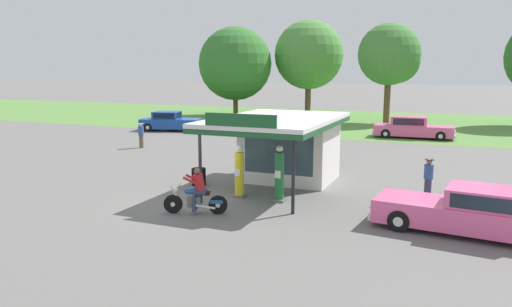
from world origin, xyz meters
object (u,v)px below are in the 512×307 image
(gas_pump_nearside, at_px, (239,174))
(parked_car_second_row_spare, at_px, (281,123))
(bystander_standing_back_lot, at_px, (326,144))
(spare_tire_stack, at_px, (199,177))
(parked_car_back_row_centre, at_px, (170,122))
(parked_car_back_row_right, at_px, (412,128))
(motorcycle_with_rider, at_px, (196,195))
(featured_classic_sedan, at_px, (471,213))
(bystander_admiring_sedan, at_px, (141,135))
(gas_pump_offside, at_px, (279,176))
(bystander_leaning_by_kiosk, at_px, (428,178))

(gas_pump_nearside, bearing_deg, parked_car_second_row_spare, 105.24)
(bystander_standing_back_lot, distance_m, spare_tire_stack, 8.30)
(parked_car_back_row_centre, bearing_deg, parked_car_back_row_right, 9.51)
(motorcycle_with_rider, bearing_deg, bystander_standing_back_lot, 82.00)
(motorcycle_with_rider, distance_m, featured_classic_sedan, 8.63)
(parked_car_second_row_spare, relative_size, spare_tire_stack, 8.01)
(bystander_admiring_sedan, bearing_deg, spare_tire_stack, -41.60)
(parked_car_second_row_spare, height_order, parked_car_back_row_centre, parked_car_back_row_centre)
(parked_car_back_row_centre, xyz_separation_m, spare_tire_stack, (11.23, -15.31, -0.34))
(gas_pump_offside, relative_size, bystander_admiring_sedan, 1.37)
(gas_pump_nearside, bearing_deg, parked_car_back_row_centre, 129.69)
(spare_tire_stack, bearing_deg, parked_car_second_row_spare, 98.88)
(bystander_admiring_sedan, bearing_deg, parked_car_second_row_spare, 63.48)
(parked_car_back_row_centre, height_order, bystander_admiring_sedan, bystander_admiring_sedan)
(parked_car_back_row_centre, xyz_separation_m, bystander_admiring_sedan, (3.06, -8.06, 0.12))
(parked_car_back_row_right, height_order, bystander_admiring_sedan, bystander_admiring_sedan)
(bystander_admiring_sedan, relative_size, bystander_leaning_by_kiosk, 1.00)
(spare_tire_stack, bearing_deg, featured_classic_sedan, -12.16)
(gas_pump_nearside, height_order, bystander_standing_back_lot, gas_pump_nearside)
(bystander_standing_back_lot, xyz_separation_m, spare_tire_stack, (-3.52, -7.50, -0.57))
(gas_pump_nearside, xyz_separation_m, featured_classic_sedan, (8.09, -1.16, -0.26))
(bystander_leaning_by_kiosk, distance_m, spare_tire_stack, 9.17)
(gas_pump_offside, bearing_deg, gas_pump_nearside, -180.00)
(motorcycle_with_rider, bearing_deg, featured_classic_sedan, 9.09)
(motorcycle_with_rider, height_order, bystander_standing_back_lot, bystander_standing_back_lot)
(bystander_standing_back_lot, bearing_deg, featured_classic_sedan, -54.52)
(bystander_admiring_sedan, xyz_separation_m, spare_tire_stack, (8.16, -7.25, -0.46))
(bystander_leaning_by_kiosk, bearing_deg, bystander_admiring_sedan, 161.24)
(gas_pump_nearside, bearing_deg, gas_pump_offside, 0.00)
(gas_pump_nearside, relative_size, parked_car_back_row_right, 0.35)
(featured_classic_sedan, xyz_separation_m, bystander_admiring_sedan, (-18.64, 9.51, 0.16))
(bystander_leaning_by_kiosk, relative_size, bystander_standing_back_lot, 0.89)
(bystander_standing_back_lot, bearing_deg, parked_car_second_row_spare, 121.13)
(featured_classic_sedan, relative_size, bystander_leaning_by_kiosk, 3.70)
(gas_pump_offside, xyz_separation_m, bystander_leaning_by_kiosk, (5.04, 2.51, -0.16))
(motorcycle_with_rider, distance_m, parked_car_back_row_centre, 23.07)
(motorcycle_with_rider, bearing_deg, bystander_leaning_by_kiosk, 35.32)
(gas_pump_offside, bearing_deg, bystander_standing_back_lot, 93.28)
(parked_car_back_row_centre, xyz_separation_m, bystander_leaning_by_kiosk, (20.28, -13.90, 0.12))
(featured_classic_sedan, xyz_separation_m, spare_tire_stack, (-10.48, 2.26, -0.29))
(gas_pump_offside, xyz_separation_m, bystander_admiring_sedan, (-12.18, 8.35, -0.16))
(gas_pump_nearside, distance_m, spare_tire_stack, 2.69)
(parked_car_second_row_spare, bearing_deg, bystander_standing_back_lot, -58.87)
(parked_car_second_row_spare, bearing_deg, parked_car_back_row_right, 2.23)
(gas_pump_nearside, height_order, parked_car_back_row_centre, gas_pump_nearside)
(bystander_standing_back_lot, bearing_deg, spare_tire_stack, -115.14)
(parked_car_second_row_spare, xyz_separation_m, spare_tire_stack, (2.81, -17.98, -0.32))
(gas_pump_offside, distance_m, featured_classic_sedan, 6.57)
(parked_car_second_row_spare, bearing_deg, bystander_admiring_sedan, -116.52)
(gas_pump_nearside, relative_size, parked_car_second_row_spare, 0.35)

